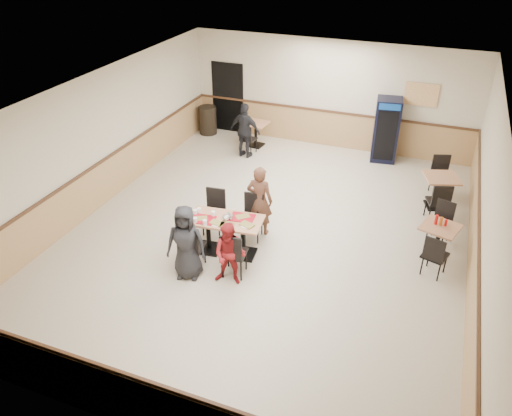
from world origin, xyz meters
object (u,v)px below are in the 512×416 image
at_px(diner_man_opposite, 260,201).
at_px(diner_woman_left, 186,243).
at_px(side_table_near, 438,237).
at_px(pepsi_cooler, 386,130).
at_px(trash_bin, 208,120).
at_px(diner_woman_right, 230,254).
at_px(back_table, 256,131).
at_px(main_table, 226,230).
at_px(side_table_far, 440,187).
at_px(lone_diner, 245,131).

bearing_deg(diner_man_opposite, diner_woman_left, 67.37).
xyz_separation_m(diner_woman_left, diner_man_opposite, (0.72, 1.85, 0.03)).
distance_m(diner_man_opposite, side_table_near, 3.58).
relative_size(diner_man_opposite, pepsi_cooler, 0.89).
bearing_deg(trash_bin, diner_woman_right, -60.84).
bearing_deg(pepsi_cooler, back_table, 178.07).
bearing_deg(main_table, side_table_far, 35.03).
bearing_deg(side_table_near, diner_man_opposite, -173.29).
relative_size(diner_man_opposite, lone_diner, 1.01).
bearing_deg(pepsi_cooler, lone_diner, -169.82).
relative_size(diner_woman_left, side_table_near, 1.78).
distance_m(side_table_near, pepsi_cooler, 4.50).
bearing_deg(lone_diner, back_table, -83.02).
distance_m(main_table, diner_man_opposite, 1.02).
distance_m(lone_diner, side_table_near, 6.04).
distance_m(main_table, diner_woman_right, 0.95).
distance_m(lone_diner, trash_bin, 2.08).
relative_size(diner_woman_left, lone_diner, 0.97).
distance_m(pepsi_cooler, trash_bin, 5.29).
height_order(diner_woman_left, back_table, diner_woman_left).
height_order(back_table, trash_bin, trash_bin).
xyz_separation_m(diner_woman_right, trash_bin, (-3.51, 6.29, -0.20)).
height_order(main_table, back_table, main_table).
height_order(diner_woman_left, diner_man_opposite, diner_man_opposite).
height_order(lone_diner, side_table_near, lone_diner).
relative_size(diner_woman_left, diner_woman_right, 1.18).
distance_m(diner_woman_left, lone_diner, 5.34).
height_order(diner_woman_right, trash_bin, diner_woman_right).
xyz_separation_m(diner_man_opposite, trash_bin, (-3.41, 4.54, -0.34)).
xyz_separation_m(diner_woman_left, pepsi_cooler, (2.58, 6.43, 0.12)).
bearing_deg(side_table_near, side_table_far, 93.05).
distance_m(main_table, side_table_near, 4.12).
relative_size(diner_woman_right, diner_man_opposite, 0.82).
distance_m(main_table, diner_woman_left, 1.02).
bearing_deg(diner_man_opposite, side_table_far, -145.85).
height_order(diner_man_opposite, side_table_far, diner_man_opposite).
bearing_deg(back_table, diner_man_opposite, -67.80).
relative_size(diner_woman_left, side_table_far, 1.61).
bearing_deg(lone_diner, diner_woman_left, 107.69).
bearing_deg(back_table, trash_bin, 168.36).
relative_size(back_table, trash_bin, 0.86).
distance_m(side_table_near, trash_bin, 8.08).
bearing_deg(back_table, side_table_near, -35.69).
xyz_separation_m(diner_man_opposite, side_table_near, (3.54, 0.42, -0.29)).
xyz_separation_m(diner_man_opposite, pepsi_cooler, (1.87, 4.58, 0.09)).
height_order(main_table, lone_diner, lone_diner).
distance_m(side_table_far, pepsi_cooler, 2.66).
xyz_separation_m(lone_diner, pepsi_cooler, (3.58, 1.19, 0.10)).
relative_size(diner_man_opposite, trash_bin, 1.82).
bearing_deg(lone_diner, diner_man_opposite, 123.72).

